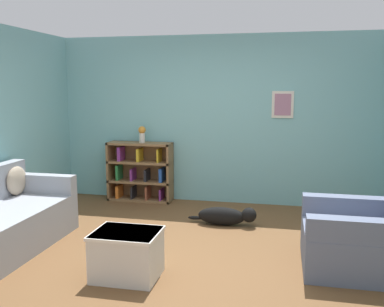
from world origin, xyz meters
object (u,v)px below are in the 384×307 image
Objects in this scene: couch at (1,220)px; dog at (226,216)px; recliner_chair at (365,236)px; coffee_table at (127,253)px; bookshelf at (140,172)px; vase at (142,133)px.

dog is at bearing 29.62° from couch.
recliner_chair is 1.13× the size of dog.
coffee_table is 0.68× the size of dog.
coffee_table reaches higher than dog.
recliner_chair is (3.06, -2.04, -0.12)m from bookshelf.
recliner_chair reaches higher than coffee_table.
dog is at bearing 67.64° from coffee_table.
vase reaches higher than coffee_table.
coffee_table is at bearing -112.36° from dog.
vase is at bearing 68.85° from couch.
couch is 1.87× the size of dog.
dog is at bearing 145.60° from recliner_chair.
coffee_table is at bearing -13.71° from couch.
recliner_chair reaches higher than bookshelf.
vase is (0.05, -0.02, 0.62)m from bookshelf.
bookshelf is at bearing 155.10° from vase.
coffee_table is at bearing -74.48° from vase.
couch is at bearing -175.64° from recliner_chair.
couch is 2.49m from bookshelf.
couch is 2.60m from vase.
couch is at bearing -111.15° from vase.
bookshelf is 1.64× the size of coffee_table.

